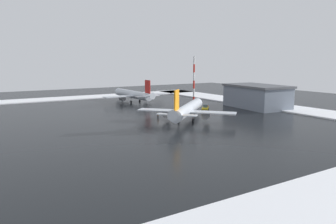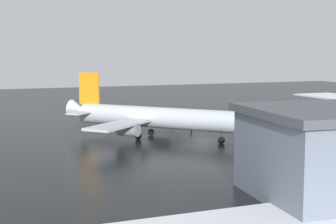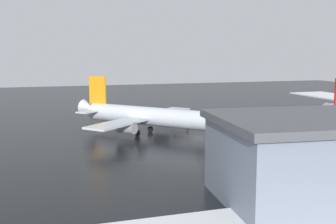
# 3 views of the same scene
# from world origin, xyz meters

# --- Properties ---
(ground_plane) EXTENTS (240.00, 240.00, 0.00)m
(ground_plane) POSITION_xyz_m (0.00, 0.00, 0.00)
(ground_plane) COLOR black
(snow_bank_far) EXTENTS (152.00, 16.00, 0.41)m
(snow_bank_far) POSITION_xyz_m (0.00, -50.00, 0.21)
(snow_bank_far) COLOR white
(snow_bank_far) RESTS_ON ground_plane
(snow_bank_right) EXTENTS (14.00, 116.00, 0.41)m
(snow_bank_right) POSITION_xyz_m (67.00, 0.00, 0.21)
(snow_bank_right) COLOR white
(snow_bank_right) RESTS_ON ground_plane
(airplane_far_rear) EXTENTS (27.02, 28.59, 10.51)m
(airplane_far_rear) POSITION_xyz_m (-10.29, -3.34, 3.47)
(airplane_far_rear) COLOR silver
(airplane_far_rear) RESTS_ON ground_plane
(airplane_parked_portside) EXTENTS (34.43, 28.50, 10.23)m
(airplane_parked_portside) POSITION_xyz_m (39.03, -9.15, 3.38)
(airplane_parked_portside) COLOR silver
(airplane_parked_portside) RESTS_ON ground_plane
(pushback_tug) EXTENTS (4.85, 4.77, 2.50)m
(pushback_tug) POSITION_xyz_m (1.24, -19.28, 1.28)
(pushback_tug) COLOR gold
(pushback_tug) RESTS_ON ground_plane
(ground_crew_mid_apron) EXTENTS (0.36, 0.36, 1.71)m
(ground_crew_mid_apron) POSITION_xyz_m (4.74, -23.29, 0.97)
(ground_crew_mid_apron) COLOR black
(ground_crew_mid_apron) RESTS_ON ground_plane
(ground_crew_beside_wing) EXTENTS (0.36, 0.36, 1.71)m
(ground_crew_beside_wing) POSITION_xyz_m (-1.60, 1.92, 0.97)
(ground_crew_beside_wing) COLOR black
(ground_crew_beside_wing) RESTS_ON ground_plane
(antenna_mast) EXTENTS (0.70, 0.70, 19.82)m
(antenna_mast) POSITION_xyz_m (18.42, -26.78, 9.91)
(antenna_mast) COLOR red
(antenna_mast) RESTS_ON ground_plane
(cargo_hangar) EXTENTS (26.38, 17.43, 8.80)m
(cargo_hangar) POSITION_xyz_m (-1.67, -41.96, 4.44)
(cargo_hangar) COLOR slate
(cargo_hangar) RESTS_ON ground_plane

